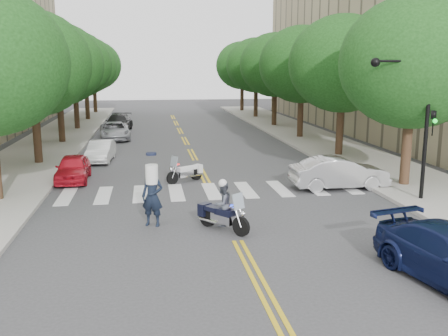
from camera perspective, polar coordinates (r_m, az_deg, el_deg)
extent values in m
plane|color=#38383A|center=(15.86, 1.56, -8.34)|extent=(140.00, 140.00, 0.00)
cube|color=#9E9991|center=(37.69, -19.03, 2.76)|extent=(5.00, 60.00, 0.15)
cube|color=#9E9991|center=(39.01, 9.62, 3.50)|extent=(5.00, 60.00, 0.15)
cylinder|color=#382316|center=(29.57, -20.59, 3.52)|extent=(0.44, 0.44, 3.32)
ellipsoid|color=#153E11|center=(29.33, -21.13, 11.09)|extent=(6.40, 6.40, 5.76)
cylinder|color=#382316|center=(37.38, -18.13, 5.20)|extent=(0.44, 0.44, 3.32)
ellipsoid|color=#153E11|center=(37.20, -18.51, 11.18)|extent=(6.40, 6.40, 5.76)
cylinder|color=#382316|center=(45.26, -16.51, 6.29)|extent=(0.44, 0.44, 3.32)
ellipsoid|color=#153E11|center=(45.10, -16.80, 11.23)|extent=(6.40, 6.40, 5.76)
cylinder|color=#382316|center=(53.17, -15.37, 7.06)|extent=(0.44, 0.44, 3.32)
ellipsoid|color=#153E11|center=(53.04, -15.60, 11.26)|extent=(6.40, 6.40, 5.76)
cylinder|color=#382316|center=(61.11, -14.52, 7.62)|extent=(0.44, 0.44, 3.32)
ellipsoid|color=#153E11|center=(60.99, -14.71, 11.28)|extent=(6.40, 6.40, 5.76)
cylinder|color=#382316|center=(23.94, 20.10, 1.84)|extent=(0.44, 0.44, 3.32)
ellipsoid|color=#153E11|center=(23.65, 20.76, 11.20)|extent=(6.40, 6.40, 5.76)
cylinder|color=#382316|center=(31.11, 13.08, 4.32)|extent=(0.44, 0.44, 3.32)
ellipsoid|color=#153E11|center=(30.89, 13.41, 11.52)|extent=(6.40, 6.40, 5.76)
cylinder|color=#382316|center=(38.61, 8.71, 5.82)|extent=(0.44, 0.44, 3.32)
ellipsoid|color=#153E11|center=(38.44, 8.89, 11.62)|extent=(6.40, 6.40, 5.76)
cylinder|color=#382316|center=(46.28, 5.76, 6.81)|extent=(0.44, 0.44, 3.32)
ellipsoid|color=#153E11|center=(46.13, 5.86, 11.65)|extent=(6.40, 6.40, 5.76)
cylinder|color=#382316|center=(54.05, 3.65, 7.51)|extent=(0.44, 0.44, 3.32)
ellipsoid|color=#153E11|center=(53.92, 3.71, 11.65)|extent=(6.40, 6.40, 5.76)
cylinder|color=#382316|center=(61.87, 2.07, 8.02)|extent=(0.44, 0.44, 3.32)
ellipsoid|color=#153E11|center=(61.76, 2.09, 11.64)|extent=(6.40, 6.40, 5.76)
cylinder|color=black|center=(21.32, 22.13, 4.23)|extent=(0.16, 0.16, 6.00)
cylinder|color=black|center=(20.60, 19.75, 11.44)|extent=(2.40, 0.10, 0.10)
sphere|color=black|center=(20.10, 16.92, 11.48)|extent=(0.36, 0.36, 0.36)
imported|color=black|center=(21.42, 22.74, 4.75)|extent=(0.16, 0.20, 1.00)
sphere|color=#0CCC26|center=(21.29, 22.97, 4.97)|extent=(0.18, 0.18, 0.18)
cylinder|color=black|center=(16.21, 1.96, -6.70)|extent=(0.51, 0.59, 0.65)
cylinder|color=black|center=(17.20, -1.89, -5.62)|extent=(0.54, 0.62, 0.65)
cube|color=silver|center=(16.69, -0.14, -5.77)|extent=(0.77, 0.86, 0.31)
cube|color=black|center=(16.56, 0.10, -5.05)|extent=(0.68, 0.74, 0.21)
cube|color=black|center=(16.90, -1.21, -4.64)|extent=(0.62, 0.65, 0.15)
cube|color=black|center=(17.23, -2.24, -4.73)|extent=(0.51, 0.49, 0.43)
cube|color=#8C99A5|center=(16.05, 1.65, -3.82)|extent=(0.47, 0.41, 0.52)
cube|color=red|center=(16.28, 1.48, -4.22)|extent=(0.13, 0.13, 0.08)
cube|color=#0C26E5|center=(16.12, 0.94, -4.39)|extent=(0.13, 0.13, 0.08)
imported|color=#474C56|center=(16.55, -0.14, -4.14)|extent=(0.93, 0.90, 1.50)
sphere|color=silver|center=(16.38, -0.15, -1.77)|extent=(0.29, 0.29, 0.29)
cylinder|color=black|center=(23.34, -5.92, -1.14)|extent=(0.58, 0.45, 0.61)
cylinder|color=black|center=(24.20, -3.19, -0.64)|extent=(0.60, 0.48, 0.61)
cube|color=silver|center=(23.77, -4.45, -0.64)|extent=(0.83, 0.69, 0.29)
cube|color=silver|center=(23.67, -4.63, -0.14)|extent=(0.70, 0.62, 0.20)
cube|color=silver|center=(23.97, -3.70, 0.07)|extent=(0.61, 0.57, 0.14)
cube|color=silver|center=(24.24, -2.95, -0.06)|extent=(0.44, 0.48, 0.40)
cube|color=#8C99A5|center=(23.25, -5.73, 0.76)|extent=(0.37, 0.45, 0.49)
cube|color=red|center=(23.29, -5.26, 0.38)|extent=(0.12, 0.12, 0.07)
cube|color=#0C26E5|center=(23.46, -5.58, 0.46)|extent=(0.12, 0.12, 0.07)
imported|color=black|center=(17.24, -8.19, -3.25)|extent=(0.88, 0.73, 2.06)
imported|color=#B2B2B4|center=(22.94, 13.03, -0.54)|extent=(4.38, 1.59, 1.44)
imported|color=red|center=(24.91, -16.87, -0.02)|extent=(1.57, 3.72, 1.25)
imported|color=silver|center=(29.70, -13.91, 1.88)|extent=(1.54, 3.74, 1.20)
imported|color=#93949A|center=(38.56, -12.38, 4.17)|extent=(2.61, 4.91, 1.31)
imported|color=black|center=(43.51, -11.98, 5.07)|extent=(2.49, 5.09, 1.42)
imported|color=#939398|center=(44.52, -12.24, 5.15)|extent=(1.77, 4.05, 1.36)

